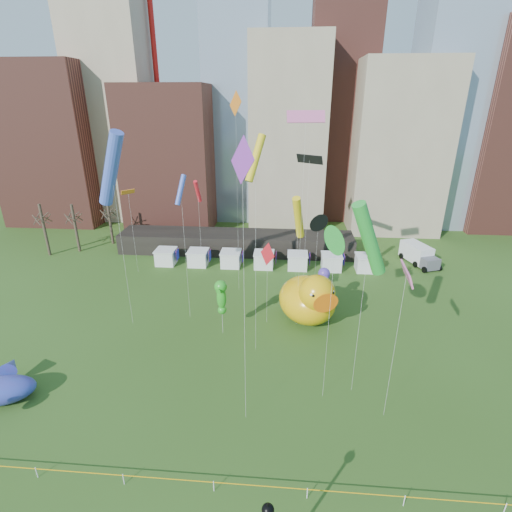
# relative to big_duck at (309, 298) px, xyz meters

# --- Properties ---
(ground) EXTENTS (160.00, 160.00, 0.00)m
(ground) POSITION_rel_big_duck_xyz_m (-6.95, -21.09, -3.01)
(ground) COLOR #2C4917
(ground) RESTS_ON ground
(skyline) EXTENTS (101.00, 23.00, 68.00)m
(skyline) POSITION_rel_big_duck_xyz_m (-4.71, 39.97, 18.43)
(skyline) COLOR brown
(skyline) RESTS_ON ground
(pavilion) EXTENTS (38.00, 6.00, 3.20)m
(pavilion) POSITION_rel_big_duck_xyz_m (-10.95, 20.91, -1.41)
(pavilion) COLOR black
(pavilion) RESTS_ON ground
(vendor_tents) EXTENTS (33.24, 2.80, 2.40)m
(vendor_tents) POSITION_rel_big_duck_xyz_m (-5.94, 14.91, -1.90)
(vendor_tents) COLOR white
(vendor_tents) RESTS_ON ground
(bare_trees) EXTENTS (8.44, 6.44, 8.50)m
(bare_trees) POSITION_rel_big_duck_xyz_m (-37.12, 19.45, 1.00)
(bare_trees) COLOR #382B21
(bare_trees) RESTS_ON ground
(caution_tape) EXTENTS (50.00, 0.06, 0.90)m
(caution_tape) POSITION_rel_big_duck_xyz_m (-6.95, -21.09, -2.33)
(caution_tape) COLOR white
(caution_tape) RESTS_ON ground
(big_duck) EXTENTS (8.44, 9.38, 6.55)m
(big_duck) POSITION_rel_big_duck_xyz_m (0.00, 0.00, 0.00)
(big_duck) COLOR #E6AA0B
(big_duck) RESTS_ON ground
(small_duck) EXTENTS (2.87, 3.64, 2.70)m
(small_duck) POSITION_rel_big_duck_xyz_m (1.49, 5.91, -1.77)
(small_duck) COLOR white
(small_duck) RESTS_ON ground
(seahorse_green) EXTENTS (1.43, 1.74, 6.29)m
(seahorse_green) POSITION_rel_big_duck_xyz_m (-9.33, -2.97, 1.65)
(seahorse_green) COLOR silver
(seahorse_green) RESTS_ON ground
(seahorse_purple) EXTENTS (1.55, 1.85, 5.59)m
(seahorse_purple) POSITION_rel_big_duck_xyz_m (1.72, 2.71, 0.88)
(seahorse_purple) COLOR silver
(seahorse_purple) RESTS_ON ground
(whale_inflatable) EXTENTS (6.22, 7.06, 2.46)m
(whale_inflatable) POSITION_rel_big_duck_xyz_m (-26.22, -14.39, -1.88)
(whale_inflatable) COLOR #43389A
(whale_inflatable) RESTS_ON ground
(box_truck) EXTENTS (4.60, 7.20, 2.88)m
(box_truck) POSITION_rel_big_duck_xyz_m (17.56, 18.33, -1.53)
(box_truck) COLOR white
(box_truck) RESTS_ON ground
(kite_0) EXTENTS (1.59, 2.24, 9.70)m
(kite_0) POSITION_rel_big_duck_xyz_m (-4.68, -0.44, 5.25)
(kite_0) COLOR silver
(kite_0) RESTS_ON ground
(kite_1) EXTENTS (3.58, 1.19, 22.62)m
(kite_1) POSITION_rel_big_duck_xyz_m (-1.31, -0.59, 18.94)
(kite_1) COLOR silver
(kite_1) RESTS_ON ground
(kite_2) EXTENTS (1.84, 1.68, 10.01)m
(kite_2) POSITION_rel_big_duck_xyz_m (1.29, 9.43, 5.88)
(kite_2) COLOR silver
(kite_2) RESTS_ON ground
(kite_3) EXTENTS (1.02, 2.01, 15.24)m
(kite_3) POSITION_rel_big_duck_xyz_m (0.76, -11.77, 11.17)
(kite_3) COLOR silver
(kite_3) RESTS_ON ground
(kite_4) EXTENTS (2.12, 3.77, 12.40)m
(kite_4) POSITION_rel_big_duck_xyz_m (-1.24, 10.04, 6.31)
(kite_4) COLOR silver
(kite_4) RESTS_ON ground
(kite_5) EXTENTS (1.25, 1.86, 16.48)m
(kite_5) POSITION_rel_big_duck_xyz_m (-13.68, 0.09, 11.90)
(kite_5) COLOR silver
(kite_5) RESTS_ON ground
(kite_6) EXTENTS (1.63, 2.21, 24.44)m
(kite_6) POSITION_rel_big_duck_xyz_m (-8.82, 7.38, 19.48)
(kite_6) COLOR silver
(kite_6) RESTS_ON ground
(kite_7) EXTENTS (1.71, 2.47, 21.66)m
(kite_7) POSITION_rel_big_duck_xyz_m (-5.56, -14.72, 16.78)
(kite_7) COLOR silver
(kite_7) RESTS_ON ground
(kite_8) EXTENTS (0.83, 1.97, 13.51)m
(kite_8) POSITION_rel_big_duck_xyz_m (-14.94, 12.80, 8.86)
(kite_8) COLOR silver
(kite_8) RESTS_ON ground
(kite_9) EXTENTS (0.65, 3.01, 13.03)m
(kite_9) POSITION_rel_big_duck_xyz_m (5.49, -13.58, 9.50)
(kite_9) COLOR silver
(kite_9) RESTS_ON ground
(kite_10) EXTENTS (3.11, 2.29, 17.49)m
(kite_10) POSITION_rel_big_duck_xyz_m (-0.29, 8.49, 13.88)
(kite_10) COLOR silver
(kite_10) RESTS_ON ground
(kite_11) EXTENTS (3.63, 2.65, 17.04)m
(kite_11) POSITION_rel_big_duck_xyz_m (3.33, -10.86, 10.99)
(kite_11) COLOR silver
(kite_11) RESTS_ON ground
(kite_12) EXTENTS (1.92, 2.23, 20.96)m
(kite_12) POSITION_rel_big_duck_xyz_m (-5.51, -5.59, 15.98)
(kite_12) COLOR silver
(kite_12) RESTS_ON ground
(kite_13) EXTENTS (4.51, 3.30, 21.04)m
(kite_13) POSITION_rel_big_duck_xyz_m (-19.88, -1.75, 14.25)
(kite_13) COLOR silver
(kite_13) RESTS_ON ground
(kite_14) EXTENTS (1.52, 1.64, 12.23)m
(kite_14) POSITION_rel_big_duck_xyz_m (-24.22, 11.55, 8.79)
(kite_14) COLOR silver
(kite_14) RESTS_ON ground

